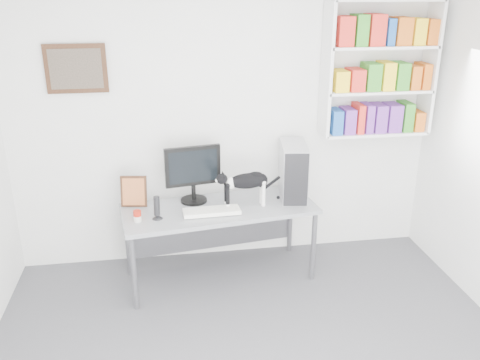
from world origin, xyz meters
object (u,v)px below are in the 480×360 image
Objects in this scene: monitor at (193,174)px; leaning_print at (134,191)px; soup_can at (137,216)px; bookshelf at (379,69)px; pc_tower at (293,170)px; cat at (246,189)px; desk at (220,242)px; keyboard at (212,211)px; speaker at (157,207)px.

monitor is 0.55m from leaning_print.
leaning_print is 2.97× the size of soup_can.
soup_can is at bearing -167.20° from bookshelf.
cat is (-0.47, -0.18, -0.09)m from pc_tower.
desk is 0.95m from pc_tower.
desk is 0.57m from cat.
pc_tower is 0.51m from cat.
cat reaches higher than keyboard.
monitor is 1.09× the size of keyboard.
desk is 3.41× the size of pc_tower.
bookshelf is at bearing -4.40° from monitor.
bookshelf is at bearing 12.80° from soup_can.
bookshelf is at bearing 10.02° from cat.
keyboard is 0.87m from pc_tower.
desk is 0.73m from speaker.
keyboard is 0.93× the size of cat.
bookshelf is at bearing 13.21° from leaning_print.
monitor is at bearing -174.75° from bookshelf.
keyboard is at bearing -13.14° from leaning_print.
leaning_print is at bearing 133.16° from speaker.
bookshelf is 2.30× the size of monitor.
cat is at bearing -31.47° from monitor.
soup_can reaches higher than keyboard.
desk is 0.84m from soup_can.
keyboard is at bearing 15.05° from speaker.
cat is at bearing -151.01° from pc_tower.
monitor is 0.50m from cat.
cat is (0.99, -0.17, 0.02)m from leaning_print.
desk is 3.48× the size of keyboard.
speaker is 2.17× the size of soup_can.
desk is at bearing -159.03° from pc_tower.
keyboard is at bearing -167.44° from cat.
speaker reaches higher than keyboard.
leaning_print is (-0.75, 0.15, 0.50)m from desk.
leaning_print is at bearing 165.54° from cat.
keyboard is 0.64m from soup_can.
soup_can is at bearing -154.56° from monitor.
desk is 0.91m from leaning_print.
keyboard is at bearing -152.29° from pc_tower.
desk is at bearing 14.49° from soup_can.
cat is at bearing -0.80° from leaning_print.
pc_tower reaches higher than leaning_print.
keyboard is 0.48m from speaker.
pc_tower reaches higher than cat.
leaning_print is at bearing 156.00° from keyboard.
monitor is 1.02× the size of cat.
cat is at bearing 15.37° from keyboard.
desk is 0.40m from keyboard.
soup_can is at bearing -174.99° from cat.
bookshelf is at bearing 4.27° from desk.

